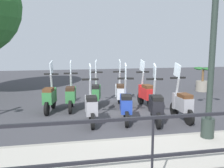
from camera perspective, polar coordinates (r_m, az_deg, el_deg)
The scene contains 14 objects.
ground_plane at distance 7.36m, azimuth 4.16°, elevation -7.06°, with size 28.00×28.00×0.00m, color #38383D.
promenade_walkway at distance 4.56m, azimuth 15.17°, elevation -16.71°, with size 2.20×20.00×0.15m.
fence_railing at distance 3.41m, azimuth 23.67°, elevation -10.89°, with size 0.04×16.03×1.07m.
lamp_post_near at distance 5.27m, azimuth 22.04°, elevation 8.32°, with size 0.26×0.90×4.24m.
potted_palm at distance 11.66m, azimuth 19.99°, elevation 0.61°, with size 1.06×0.66×1.05m.
scooter_near_0 at distance 6.96m, azimuth 15.68°, elevation -4.20°, with size 1.23×0.44×1.54m.
scooter_near_1 at distance 6.54m, azimuth 9.98°, elevation -4.84°, with size 1.22×0.49×1.54m.
scooter_near_2 at distance 6.57m, azimuth 3.21°, elevation -4.65°, with size 1.22×0.49×1.54m.
scooter_near_3 at distance 6.41m, azimuth -4.77°, elevation -5.01°, with size 1.23×0.44×1.54m.
scooter_far_0 at distance 8.21m, azimuth 7.73°, elevation -1.96°, with size 1.23×0.44×1.54m.
scooter_far_1 at distance 8.23m, azimuth 1.92°, elevation -1.86°, with size 1.23×0.45×1.54m.
scooter_far_2 at distance 8.09m, azimuth -3.80°, elevation -2.06°, with size 1.22×0.50×1.54m.
scooter_far_3 at distance 7.84m, azimuth -9.41°, elevation -2.52°, with size 1.23×0.44×1.54m.
scooter_far_4 at distance 7.78m, azimuth -14.03°, elevation -2.76°, with size 1.22×0.48×1.54m.
Camera 1 is at (-6.82, 1.89, 2.02)m, focal length 40.00 mm.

